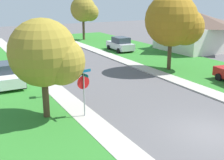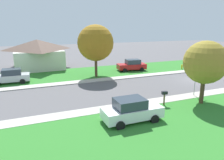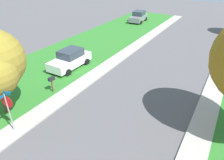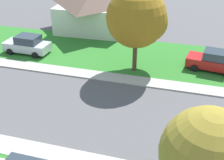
{
  "view_description": "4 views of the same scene",
  "coord_description": "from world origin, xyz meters",
  "px_view_note": "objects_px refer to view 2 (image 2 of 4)",
  "views": [
    {
      "loc": [
        -10.68,
        -9.41,
        6.63
      ],
      "look_at": [
        -2.06,
        6.53,
        1.4
      ],
      "focal_mm": 47.0,
      "sensor_mm": 36.0,
      "label": 1
    },
    {
      "loc": [
        -19.95,
        19.77,
        6.72
      ],
      "look_at": [
        -0.82,
        11.93,
        1.4
      ],
      "focal_mm": 33.9,
      "sensor_mm": 36.0,
      "label": 2
    },
    {
      "loc": [
        5.0,
        -0.39,
        8.67
      ],
      "look_at": [
        -1.65,
        10.88,
        1.4
      ],
      "focal_mm": 34.02,
      "sensor_mm": 36.0,
      "label": 3
    },
    {
      "loc": [
        -15.51,
        6.94,
        11.39
      ],
      "look_at": [
        1.93,
        11.9,
        1.4
      ],
      "focal_mm": 47.78,
      "sensor_mm": 36.0,
      "label": 4
    }
  ],
  "objects_px": {
    "car_silver_near_corner": "(11,76)",
    "car_red_driveway_right": "(132,65)",
    "tree_across_right": "(96,44)",
    "stop_sign_far_corner": "(195,78)",
    "mailbox": "(164,95)",
    "fire_hydrant": "(182,67)",
    "house_right_setback": "(38,53)",
    "tree_sidewalk_mid": "(204,63)",
    "car_white_behind_trees": "(132,110)",
    "stop_sign_near_corner": "(201,58)"
  },
  "relations": [
    {
      "from": "car_silver_near_corner",
      "to": "tree_sidewalk_mid",
      "type": "xyz_separation_m",
      "value": [
        -13.71,
        -16.0,
        2.72
      ]
    },
    {
      "from": "car_white_behind_trees",
      "to": "tree_across_right",
      "type": "height_order",
      "value": "tree_across_right"
    },
    {
      "from": "car_white_behind_trees",
      "to": "house_right_setback",
      "type": "relative_size",
      "value": 0.47
    },
    {
      "from": "car_red_driveway_right",
      "to": "mailbox",
      "type": "height_order",
      "value": "car_red_driveway_right"
    },
    {
      "from": "tree_across_right",
      "to": "house_right_setback",
      "type": "xyz_separation_m",
      "value": [
        9.6,
        6.87,
        -2.03
      ]
    },
    {
      "from": "stop_sign_far_corner",
      "to": "tree_sidewalk_mid",
      "type": "relative_size",
      "value": 0.5
    },
    {
      "from": "car_red_driveway_right",
      "to": "tree_sidewalk_mid",
      "type": "bearing_deg",
      "value": 177.09
    },
    {
      "from": "fire_hydrant",
      "to": "car_silver_near_corner",
      "type": "bearing_deg",
      "value": 87.53
    },
    {
      "from": "car_red_driveway_right",
      "to": "stop_sign_near_corner",
      "type": "bearing_deg",
      "value": -110.89
    },
    {
      "from": "car_silver_near_corner",
      "to": "fire_hydrant",
      "type": "distance_m",
      "value": 24.57
    },
    {
      "from": "car_white_behind_trees",
      "to": "tree_across_right",
      "type": "relative_size",
      "value": 0.62
    },
    {
      "from": "tree_sidewalk_mid",
      "to": "fire_hydrant",
      "type": "xyz_separation_m",
      "value": [
        12.65,
        -8.54,
        -3.16
      ]
    },
    {
      "from": "car_red_driveway_right",
      "to": "fire_hydrant",
      "type": "distance_m",
      "value": 8.08
    },
    {
      "from": "house_right_setback",
      "to": "stop_sign_far_corner",
      "type": "bearing_deg",
      "value": -148.16
    },
    {
      "from": "tree_across_right",
      "to": "fire_hydrant",
      "type": "height_order",
      "value": "tree_across_right"
    },
    {
      "from": "house_right_setback",
      "to": "stop_sign_near_corner",
      "type": "bearing_deg",
      "value": -117.23
    },
    {
      "from": "tree_across_right",
      "to": "mailbox",
      "type": "height_order",
      "value": "tree_across_right"
    },
    {
      "from": "stop_sign_near_corner",
      "to": "car_red_driveway_right",
      "type": "bearing_deg",
      "value": 69.11
    },
    {
      "from": "car_red_driveway_right",
      "to": "house_right_setback",
      "type": "bearing_deg",
      "value": 58.42
    },
    {
      "from": "car_red_driveway_right",
      "to": "mailbox",
      "type": "distance_m",
      "value": 14.71
    },
    {
      "from": "car_silver_near_corner",
      "to": "car_red_driveway_right",
      "type": "distance_m",
      "value": 16.78
    },
    {
      "from": "stop_sign_near_corner",
      "to": "tree_across_right",
      "type": "xyz_separation_m",
      "value": [
        2.16,
        15.98,
        2.53
      ]
    },
    {
      "from": "car_red_driveway_right",
      "to": "tree_sidewalk_mid",
      "type": "xyz_separation_m",
      "value": [
        -14.73,
        0.75,
        2.72
      ]
    },
    {
      "from": "stop_sign_near_corner",
      "to": "mailbox",
      "type": "distance_m",
      "value": 17.46
    },
    {
      "from": "tree_across_right",
      "to": "house_right_setback",
      "type": "height_order",
      "value": "tree_across_right"
    },
    {
      "from": "stop_sign_far_corner",
      "to": "house_right_setback",
      "type": "bearing_deg",
      "value": 31.84
    },
    {
      "from": "car_silver_near_corner",
      "to": "tree_across_right",
      "type": "distance_m",
      "value": 11.18
    },
    {
      "from": "house_right_setback",
      "to": "mailbox",
      "type": "distance_m",
      "value": 23.84
    },
    {
      "from": "car_red_driveway_right",
      "to": "fire_hydrant",
      "type": "height_order",
      "value": "car_red_driveway_right"
    },
    {
      "from": "tree_sidewalk_mid",
      "to": "house_right_setback",
      "type": "xyz_separation_m",
      "value": [
        22.74,
        12.28,
        -1.22
      ]
    },
    {
      "from": "car_red_driveway_right",
      "to": "mailbox",
      "type": "relative_size",
      "value": 3.44
    },
    {
      "from": "stop_sign_far_corner",
      "to": "fire_hydrant",
      "type": "height_order",
      "value": "stop_sign_far_corner"
    },
    {
      "from": "tree_sidewalk_mid",
      "to": "stop_sign_far_corner",
      "type": "bearing_deg",
      "value": -25.15
    },
    {
      "from": "stop_sign_near_corner",
      "to": "house_right_setback",
      "type": "bearing_deg",
      "value": 62.77
    },
    {
      "from": "stop_sign_far_corner",
      "to": "house_right_setback",
      "type": "relative_size",
      "value": 0.3
    },
    {
      "from": "car_silver_near_corner",
      "to": "stop_sign_near_corner",
      "type": "bearing_deg",
      "value": -95.85
    },
    {
      "from": "car_silver_near_corner",
      "to": "tree_across_right",
      "type": "bearing_deg",
      "value": -93.02
    },
    {
      "from": "car_silver_near_corner",
      "to": "house_right_setback",
      "type": "height_order",
      "value": "house_right_setback"
    },
    {
      "from": "car_silver_near_corner",
      "to": "mailbox",
      "type": "relative_size",
      "value": 3.32
    },
    {
      "from": "tree_sidewalk_mid",
      "to": "fire_hydrant",
      "type": "relative_size",
      "value": 6.69
    },
    {
      "from": "house_right_setback",
      "to": "mailbox",
      "type": "bearing_deg",
      "value": -158.25
    },
    {
      "from": "stop_sign_far_corner",
      "to": "car_white_behind_trees",
      "type": "height_order",
      "value": "stop_sign_far_corner"
    },
    {
      "from": "car_white_behind_trees",
      "to": "house_right_setback",
      "type": "xyz_separation_m",
      "value": [
        23.78,
        4.79,
        1.5
      ]
    },
    {
      "from": "stop_sign_far_corner",
      "to": "mailbox",
      "type": "height_order",
      "value": "stop_sign_far_corner"
    },
    {
      "from": "car_white_behind_trees",
      "to": "tree_sidewalk_mid",
      "type": "height_order",
      "value": "tree_sidewalk_mid"
    },
    {
      "from": "house_right_setback",
      "to": "mailbox",
      "type": "height_order",
      "value": "house_right_setback"
    },
    {
      "from": "stop_sign_far_corner",
      "to": "tree_across_right",
      "type": "relative_size",
      "value": 0.4
    },
    {
      "from": "car_silver_near_corner",
      "to": "mailbox",
      "type": "height_order",
      "value": "car_silver_near_corner"
    },
    {
      "from": "stop_sign_far_corner",
      "to": "mailbox",
      "type": "relative_size",
      "value": 2.11
    },
    {
      "from": "car_silver_near_corner",
      "to": "mailbox",
      "type": "xyz_separation_m",
      "value": [
        -13.07,
        -12.54,
        0.14
      ]
    }
  ]
}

